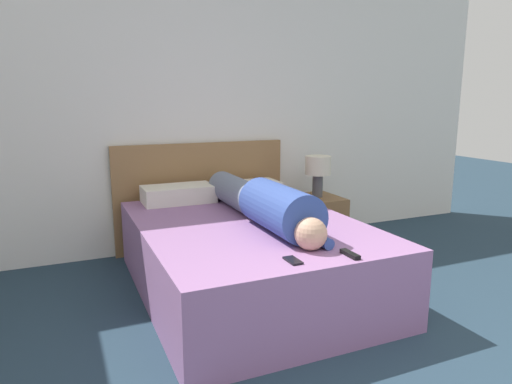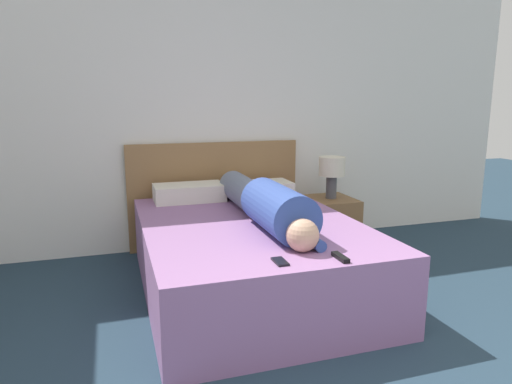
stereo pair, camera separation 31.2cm
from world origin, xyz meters
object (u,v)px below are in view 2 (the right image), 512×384
tv_remote (340,257)px  nightstand (330,223)px  bed (250,256)px  pillow_near_headboard (189,193)px  pillow_second (260,189)px  person_lying (265,204)px  table_lamp (332,170)px  cell_phone (280,262)px

tv_remote → nightstand: bearing=64.6°
bed → tv_remote: (0.25, -0.92, 0.28)m
tv_remote → pillow_near_headboard: bearing=107.3°
pillow_second → tv_remote: pillow_second is taller
nightstand → person_lying: (-0.93, -0.79, 0.43)m
bed → person_lying: bearing=-29.8°
pillow_near_headboard → tv_remote: 1.84m
table_lamp → tv_remote: bearing=-115.4°
tv_remote → cell_phone: bearing=171.0°
pillow_second → cell_phone: size_ratio=4.42×
pillow_near_headboard → tv_remote: pillow_near_headboard is taller
bed → table_lamp: 1.35m
bed → table_lamp: size_ratio=5.24×
pillow_near_headboard → nightstand: bearing=-4.6°
nightstand → pillow_near_headboard: 1.38m
bed → cell_phone: bearing=-96.0°
pillow_second → nightstand: bearing=-9.0°
person_lying → cell_phone: bearing=-103.3°
bed → pillow_second: 0.97m
table_lamp → cell_phone: bearing=-125.1°
person_lying → pillow_second: size_ratio=2.91×
pillow_second → person_lying: bearing=-105.7°
tv_remote → cell_phone: size_ratio=1.15×
person_lying → tv_remote: bearing=-80.3°
tv_remote → cell_phone: (-0.34, 0.05, -0.01)m
tv_remote → pillow_second: bearing=86.6°
pillow_near_headboard → tv_remote: bearing=-72.7°
bed → pillow_second: (0.35, 0.84, 0.33)m
table_lamp → cell_phone: table_lamp is taller
bed → person_lying: (0.10, -0.06, 0.40)m
nightstand → table_lamp: (-0.00, 0.00, 0.51)m
table_lamp → person_lying: table_lamp is taller
nightstand → pillow_second: (-0.68, 0.11, 0.35)m
pillow_second → tv_remote: (-0.10, -1.76, -0.05)m
nightstand → pillow_second: size_ratio=0.85×
nightstand → pillow_near_headboard: size_ratio=0.81×
nightstand → pillow_second: 0.77m
cell_phone → pillow_near_headboard: bearing=97.0°
bed → cell_phone: (-0.09, -0.87, 0.27)m
nightstand → table_lamp: size_ratio=1.24×
nightstand → pillow_near_headboard: pillow_near_headboard is taller
nightstand → pillow_second: pillow_second is taller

